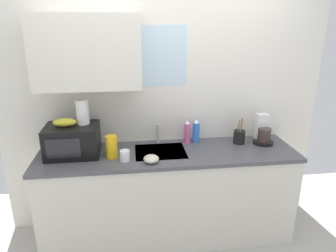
{
  "coord_description": "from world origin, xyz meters",
  "views": [
    {
      "loc": [
        -0.33,
        -2.6,
        2.06
      ],
      "look_at": [
        0.0,
        0.0,
        1.15
      ],
      "focal_mm": 33.47,
      "sensor_mm": 36.0,
      "label": 1
    }
  ],
  "objects": [
    {
      "name": "paper_towel_roll",
      "position": [
        -0.74,
        0.1,
        1.28
      ],
      "size": [
        0.11,
        0.11,
        0.22
      ],
      "primitive_type": "cylinder",
      "color": "white",
      "rests_on": "microwave"
    },
    {
      "name": "cereal_canister",
      "position": [
        -0.5,
        -0.05,
        1.0
      ],
      "size": [
        0.1,
        0.1,
        0.2
      ],
      "primitive_type": "cylinder",
      "color": "gold",
      "rests_on": "counter_unit"
    },
    {
      "name": "coffee_maker",
      "position": [
        0.94,
        0.11,
        1.0
      ],
      "size": [
        0.19,
        0.21,
        0.28
      ],
      "color": "black",
      "rests_on": "counter_unit"
    },
    {
      "name": "counter_unit",
      "position": [
        -0.0,
        0.0,
        0.46
      ],
      "size": [
        2.35,
        0.63,
        0.9
      ],
      "color": "silver",
      "rests_on": "ground"
    },
    {
      "name": "utensil_crock",
      "position": [
        0.71,
        0.12,
        0.97
      ],
      "size": [
        0.11,
        0.11,
        0.26
      ],
      "color": "black",
      "rests_on": "counter_unit"
    },
    {
      "name": "sink_faucet",
      "position": [
        -0.07,
        0.24,
        1.0
      ],
      "size": [
        0.03,
        0.03,
        0.19
      ],
      "primitive_type": "cylinder",
      "color": "#B2B5BA",
      "rests_on": "counter_unit"
    },
    {
      "name": "small_bowl",
      "position": [
        -0.17,
        -0.2,
        0.93
      ],
      "size": [
        0.13,
        0.13,
        0.06
      ],
      "primitive_type": "ellipsoid",
      "color": "beige",
      "rests_on": "counter_unit"
    },
    {
      "name": "dish_soap_bottle_pink",
      "position": [
        0.21,
        0.19,
        1.01
      ],
      "size": [
        0.06,
        0.06,
        0.23
      ],
      "color": "#E55999",
      "rests_on": "counter_unit"
    },
    {
      "name": "mug_white",
      "position": [
        -0.39,
        -0.14,
        0.95
      ],
      "size": [
        0.08,
        0.08,
        0.09
      ],
      "primitive_type": "cylinder",
      "color": "white",
      "rests_on": "counter_unit"
    },
    {
      "name": "microwave",
      "position": [
        -0.84,
        0.05,
        1.04
      ],
      "size": [
        0.46,
        0.35,
        0.27
      ],
      "color": "black",
      "rests_on": "counter_unit"
    },
    {
      "name": "dish_soap_bottle_blue",
      "position": [
        0.3,
        0.21,
        1.01
      ],
      "size": [
        0.07,
        0.07,
        0.23
      ],
      "color": "blue",
      "rests_on": "counter_unit"
    },
    {
      "name": "banana_bunch",
      "position": [
        -0.89,
        0.05,
        1.2
      ],
      "size": [
        0.2,
        0.11,
        0.07
      ],
      "primitive_type": "ellipsoid",
      "color": "gold",
      "rests_on": "microwave"
    },
    {
      "name": "kitchen_wall_assembly",
      "position": [
        -0.12,
        0.31,
        1.35
      ],
      "size": [
        3.12,
        0.42,
        2.5
      ],
      "color": "silver",
      "rests_on": "ground"
    }
  ]
}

